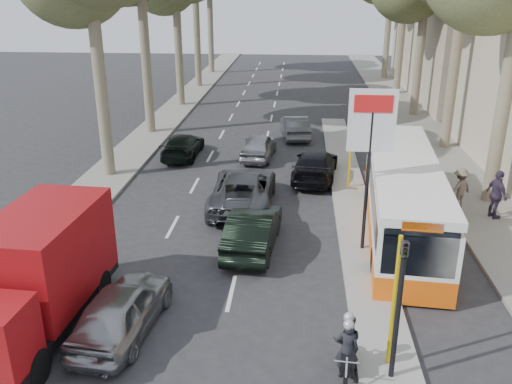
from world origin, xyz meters
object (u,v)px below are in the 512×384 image
silver_hatchback (122,309)px  dark_hatchback (253,229)px  motorcycle (347,347)px  city_bus (403,195)px  red_truck (37,273)px

silver_hatchback → dark_hatchback: (3.00, 5.12, 0.02)m
silver_hatchback → motorcycle: bearing=174.6°
dark_hatchback → motorcycle: bearing=118.0°
city_bus → motorcycle: size_ratio=5.61×
motorcycle → red_truck: bearing=176.3°
silver_hatchback → red_truck: bearing=4.1°
red_truck → city_bus: (10.50, 6.83, -0.17)m
silver_hatchback → city_bus: city_bus is taller
dark_hatchback → city_bus: (5.30, 1.80, 0.74)m
dark_hatchback → red_truck: 7.30m
red_truck → motorcycle: red_truck is taller
dark_hatchback → red_truck: (-5.20, -5.04, 0.91)m
city_bus → motorcycle: city_bus is taller
silver_hatchback → city_bus: 10.83m
city_bus → motorcycle: 8.53m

